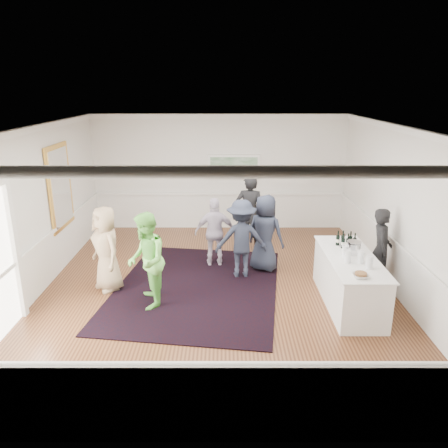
{
  "coord_description": "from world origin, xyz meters",
  "views": [
    {
      "loc": [
        0.13,
        -8.02,
        3.9
      ],
      "look_at": [
        0.13,
        0.2,
        1.3
      ],
      "focal_mm": 35.0,
      "sensor_mm": 36.0,
      "label": 1
    }
  ],
  "objects_px": {
    "serving_table": "(349,280)",
    "guest_tan": "(106,249)",
    "nut_bowl": "(361,275)",
    "bartender": "(381,250)",
    "guest_lilac": "(215,232)",
    "guest_navy": "(265,233)",
    "guest_dark_b": "(250,213)",
    "ice_bucket": "(354,248)",
    "guest_green": "(146,261)",
    "guest_dark_a": "(241,239)"
  },
  "relations": [
    {
      "from": "serving_table",
      "to": "guest_tan",
      "type": "distance_m",
      "value": 4.68
    },
    {
      "from": "nut_bowl",
      "to": "serving_table",
      "type": "bearing_deg",
      "value": 84.19
    },
    {
      "from": "serving_table",
      "to": "bartender",
      "type": "relative_size",
      "value": 1.39
    },
    {
      "from": "guest_lilac",
      "to": "guest_navy",
      "type": "height_order",
      "value": "guest_navy"
    },
    {
      "from": "guest_dark_b",
      "to": "ice_bucket",
      "type": "height_order",
      "value": "guest_dark_b"
    },
    {
      "from": "guest_green",
      "to": "guest_navy",
      "type": "bearing_deg",
      "value": 115.51
    },
    {
      "from": "bartender",
      "to": "guest_green",
      "type": "xyz_separation_m",
      "value": [
        -4.48,
        -0.68,
        0.05
      ]
    },
    {
      "from": "guest_lilac",
      "to": "guest_navy",
      "type": "xyz_separation_m",
      "value": [
        1.09,
        -0.26,
        0.07
      ]
    },
    {
      "from": "bartender",
      "to": "nut_bowl",
      "type": "bearing_deg",
      "value": 164.33
    },
    {
      "from": "guest_tan",
      "to": "guest_dark_b",
      "type": "distance_m",
      "value": 3.67
    },
    {
      "from": "bartender",
      "to": "guest_lilac",
      "type": "bearing_deg",
      "value": 83.0
    },
    {
      "from": "serving_table",
      "to": "guest_lilac",
      "type": "xyz_separation_m",
      "value": [
        -2.5,
        1.86,
        0.31
      ]
    },
    {
      "from": "guest_lilac",
      "to": "guest_dark_b",
      "type": "bearing_deg",
      "value": -134.38
    },
    {
      "from": "bartender",
      "to": "guest_navy",
      "type": "height_order",
      "value": "guest_navy"
    },
    {
      "from": "guest_green",
      "to": "guest_dark_b",
      "type": "bearing_deg",
      "value": 134.49
    },
    {
      "from": "guest_navy",
      "to": "guest_green",
      "type": "bearing_deg",
      "value": 65.59
    },
    {
      "from": "guest_dark_b",
      "to": "serving_table",
      "type": "bearing_deg",
      "value": 131.25
    },
    {
      "from": "bartender",
      "to": "guest_dark_b",
      "type": "height_order",
      "value": "guest_dark_b"
    },
    {
      "from": "guest_lilac",
      "to": "serving_table",
      "type": "bearing_deg",
      "value": 139.42
    },
    {
      "from": "serving_table",
      "to": "guest_navy",
      "type": "bearing_deg",
      "value": 131.5
    },
    {
      "from": "guest_tan",
      "to": "nut_bowl",
      "type": "xyz_separation_m",
      "value": [
        4.53,
        -1.52,
        0.12
      ]
    },
    {
      "from": "guest_tan",
      "to": "guest_green",
      "type": "xyz_separation_m",
      "value": [
        0.91,
        -0.7,
        0.03
      ]
    },
    {
      "from": "nut_bowl",
      "to": "guest_tan",
      "type": "bearing_deg",
      "value": 161.44
    },
    {
      "from": "serving_table",
      "to": "nut_bowl",
      "type": "relative_size",
      "value": 8.76
    },
    {
      "from": "guest_green",
      "to": "guest_dark_a",
      "type": "relative_size",
      "value": 1.06
    },
    {
      "from": "bartender",
      "to": "ice_bucket",
      "type": "relative_size",
      "value": 6.46
    },
    {
      "from": "guest_tan",
      "to": "bartender",
      "type": "bearing_deg",
      "value": 50.94
    },
    {
      "from": "guest_green",
      "to": "nut_bowl",
      "type": "xyz_separation_m",
      "value": [
        3.62,
        -0.82,
        0.09
      ]
    },
    {
      "from": "guest_dark_a",
      "to": "ice_bucket",
      "type": "xyz_separation_m",
      "value": [
        2.02,
        -1.13,
        0.22
      ]
    },
    {
      "from": "bartender",
      "to": "guest_green",
      "type": "distance_m",
      "value": 4.53
    },
    {
      "from": "guest_dark_a",
      "to": "serving_table",
      "type": "bearing_deg",
      "value": 143.34
    },
    {
      "from": "guest_lilac",
      "to": "ice_bucket",
      "type": "relative_size",
      "value": 6.03
    },
    {
      "from": "guest_dark_a",
      "to": "guest_dark_b",
      "type": "relative_size",
      "value": 0.89
    },
    {
      "from": "guest_green",
      "to": "guest_lilac",
      "type": "height_order",
      "value": "guest_green"
    },
    {
      "from": "serving_table",
      "to": "guest_tan",
      "type": "height_order",
      "value": "guest_tan"
    },
    {
      "from": "serving_table",
      "to": "guest_navy",
      "type": "xyz_separation_m",
      "value": [
        -1.42,
        1.6,
        0.38
      ]
    },
    {
      "from": "guest_dark_b",
      "to": "bartender",
      "type": "bearing_deg",
      "value": 148.27
    },
    {
      "from": "guest_tan",
      "to": "guest_navy",
      "type": "bearing_deg",
      "value": 68.02
    },
    {
      "from": "nut_bowl",
      "to": "bartender",
      "type": "bearing_deg",
      "value": 60.33
    },
    {
      "from": "guest_lilac",
      "to": "guest_navy",
      "type": "relative_size",
      "value": 0.92
    },
    {
      "from": "guest_green",
      "to": "guest_dark_b",
      "type": "height_order",
      "value": "guest_dark_b"
    },
    {
      "from": "guest_lilac",
      "to": "guest_tan",
      "type": "bearing_deg",
      "value": 26.29
    },
    {
      "from": "serving_table",
      "to": "guest_green",
      "type": "relative_size",
      "value": 1.31
    },
    {
      "from": "bartender",
      "to": "guest_dark_a",
      "type": "bearing_deg",
      "value": 90.44
    },
    {
      "from": "guest_green",
      "to": "guest_dark_b",
      "type": "distance_m",
      "value": 3.54
    },
    {
      "from": "guest_dark_a",
      "to": "nut_bowl",
      "type": "distance_m",
      "value": 2.84
    },
    {
      "from": "guest_green",
      "to": "guest_dark_a",
      "type": "height_order",
      "value": "guest_green"
    },
    {
      "from": "bartender",
      "to": "guest_tan",
      "type": "xyz_separation_m",
      "value": [
        -5.38,
        0.02,
        0.02
      ]
    },
    {
      "from": "guest_tan",
      "to": "guest_dark_a",
      "type": "distance_m",
      "value": 2.75
    },
    {
      "from": "serving_table",
      "to": "guest_lilac",
      "type": "bearing_deg",
      "value": 143.37
    }
  ]
}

